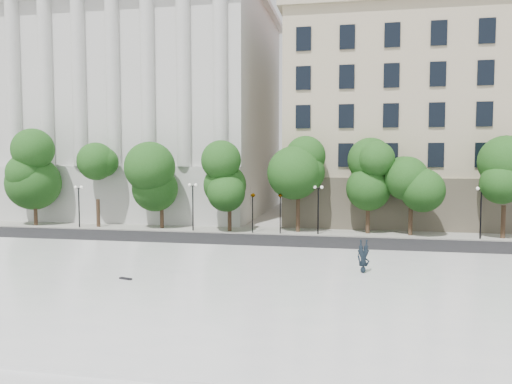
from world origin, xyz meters
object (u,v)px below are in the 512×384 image
person_lying (363,268)px  skateboard (126,279)px  traffic_light_west (253,193)px  traffic_light_east (280,193)px

person_lying → skateboard: size_ratio=2.44×
person_lying → skateboard: 13.01m
traffic_light_west → traffic_light_east: traffic_light_east is taller
person_lying → skateboard: person_lying is taller
traffic_light_west → traffic_light_east: 2.51m
traffic_light_east → person_lying: bearing=-66.1°
traffic_light_west → person_lying: (9.39, -15.49, -2.98)m
person_lying → skateboard: bearing=-173.6°
traffic_light_east → skateboard: traffic_light_east is taller
traffic_light_west → person_lying: 18.36m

